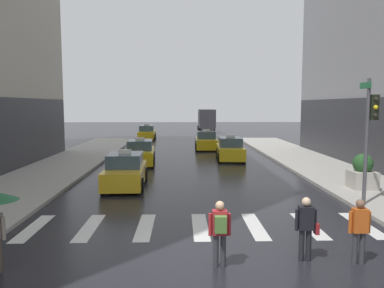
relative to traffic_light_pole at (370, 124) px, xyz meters
name	(u,v)px	position (x,y,z in m)	size (l,w,h in m)	color
ground_plane	(206,265)	(-6.52, -5.06, -3.26)	(160.00, 160.00, 0.00)	black
crosswalk_markings	(200,226)	(-6.52, -2.06, -3.25)	(11.30, 2.80, 0.01)	silver
traffic_light_pole	(370,124)	(0.00, 0.00, 0.00)	(0.44, 0.84, 4.80)	#47474C
taxi_lead	(125,171)	(-9.87, 4.28, -2.53)	(2.02, 4.58, 1.80)	gold
taxi_second	(140,153)	(-9.91, 11.33, -2.53)	(2.11, 4.62, 1.80)	yellow
taxi_third	(230,150)	(-3.56, 13.23, -2.53)	(2.08, 4.61, 1.80)	yellow
taxi_fourth	(206,141)	(-4.90, 19.78, -2.53)	(1.99, 4.57, 1.80)	yellow
taxi_fifth	(147,133)	(-11.12, 29.91, -2.53)	(1.95, 4.55, 1.80)	yellow
box_truck	(206,120)	(-3.54, 40.11, -1.41)	(2.29, 7.54, 3.35)	#2D2D2D
pedestrian_with_backpack	(220,229)	(-6.20, -5.21, -2.29)	(0.55, 0.43, 1.65)	#333338
pedestrian_with_handbag	(306,225)	(-3.97, -4.87, -2.32)	(0.60, 0.24, 1.65)	black
pedestrian_plain_coat	(359,227)	(-2.72, -5.11, -2.32)	(0.55, 0.24, 1.65)	#333338
planter_near_corner	(362,173)	(1.17, 2.79, -2.38)	(1.10, 1.10, 1.60)	#A8A399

